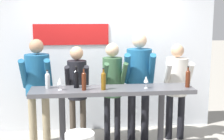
{
  "coord_description": "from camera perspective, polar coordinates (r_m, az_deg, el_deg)",
  "views": [
    {
      "loc": [
        -0.48,
        -4.29,
        2.07
      ],
      "look_at": [
        0.0,
        0.07,
        1.29
      ],
      "focal_mm": 50.0,
      "sensor_mm": 36.0,
      "label": 1
    }
  ],
  "objects": [
    {
      "name": "tasting_table",
      "position": [
        4.49,
        0.1,
        -5.67
      ],
      "size": [
        2.32,
        0.48,
        1.04
      ],
      "color": "#4C4C51",
      "rests_on": "ground_plane"
    },
    {
      "name": "person_left",
      "position": [
        4.93,
        -6.38,
        -2.59
      ],
      "size": [
        0.36,
        0.48,
        1.59
      ],
      "rotation": [
        0.0,
        0.0,
        -0.01
      ],
      "color": "#473D33",
      "rests_on": "ground_plane"
    },
    {
      "name": "back_wall",
      "position": [
        5.59,
        -1.33,
        1.94
      ],
      "size": [
        3.92,
        0.12,
        2.55
      ],
      "color": "silver",
      "rests_on": "ground_plane"
    },
    {
      "name": "person_center_left",
      "position": [
        4.95,
        0.07,
        -2.11
      ],
      "size": [
        0.4,
        0.52,
        1.64
      ],
      "rotation": [
        0.0,
        0.0,
        0.09
      ],
      "color": "black",
      "rests_on": "ground_plane"
    },
    {
      "name": "wine_bottle_1",
      "position": [
        4.47,
        -6.55,
        -1.42
      ],
      "size": [
        0.08,
        0.08,
        0.31
      ],
      "color": "black",
      "rests_on": "tasting_table"
    },
    {
      "name": "wine_bottle_0",
      "position": [
        4.6,
        13.7,
        -1.39
      ],
      "size": [
        0.07,
        0.07,
        0.31
      ],
      "color": "#4C1E0F",
      "rests_on": "tasting_table"
    },
    {
      "name": "wine_bottle_4",
      "position": [
        4.31,
        -5.17,
        -1.87
      ],
      "size": [
        0.06,
        0.06,
        0.32
      ],
      "color": "#4C1E0F",
      "rests_on": "tasting_table"
    },
    {
      "name": "person_far_left",
      "position": [
        5.03,
        -13.43,
        -1.92
      ],
      "size": [
        0.46,
        0.55,
        1.7
      ],
      "rotation": [
        0.0,
        0.0,
        -0.01
      ],
      "color": "gray",
      "rests_on": "ground_plane"
    },
    {
      "name": "wine_bottle_3",
      "position": [
        4.32,
        -1.57,
        -1.84
      ],
      "size": [
        0.07,
        0.07,
        0.31
      ],
      "color": "brown",
      "rests_on": "tasting_table"
    },
    {
      "name": "person_center",
      "position": [
        5.0,
        4.94,
        -1.11
      ],
      "size": [
        0.53,
        0.63,
        1.79
      ],
      "rotation": [
        0.0,
        0.0,
        -0.15
      ],
      "color": "black",
      "rests_on": "ground_plane"
    },
    {
      "name": "wine_bottle_2",
      "position": [
        4.5,
        -11.7,
        -1.77
      ],
      "size": [
        0.07,
        0.07,
        0.27
      ],
      "color": "#B7BCC1",
      "rests_on": "tasting_table"
    },
    {
      "name": "person_center_right",
      "position": [
        5.22,
        11.7,
        -2.1
      ],
      "size": [
        0.47,
        0.55,
        1.6
      ],
      "rotation": [
        0.0,
        0.0,
        -0.12
      ],
      "color": "black",
      "rests_on": "ground_plane"
    },
    {
      "name": "wine_glass_0",
      "position": [
        4.44,
        6.26,
        -1.76
      ],
      "size": [
        0.07,
        0.07,
        0.18
      ],
      "color": "silver",
      "rests_on": "tasting_table"
    },
    {
      "name": "wine_glass_1",
      "position": [
        4.36,
        -9.53,
        -2.06
      ],
      "size": [
        0.07,
        0.07,
        0.18
      ],
      "color": "silver",
      "rests_on": "tasting_table"
    }
  ]
}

